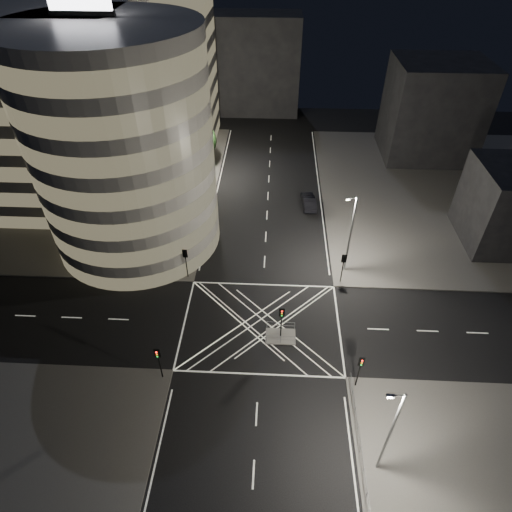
# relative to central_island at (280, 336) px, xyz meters

# --- Properties ---
(ground) EXTENTS (120.00, 120.00, 0.00)m
(ground) POSITION_rel_central_island_xyz_m (-2.00, 1.50, -0.07)
(ground) COLOR black
(ground) RESTS_ON ground
(sidewalk_far_left) EXTENTS (42.00, 42.00, 0.15)m
(sidewalk_far_left) POSITION_rel_central_island_xyz_m (-31.00, 28.50, 0.00)
(sidewalk_far_left) COLOR #54524F
(sidewalk_far_left) RESTS_ON ground
(sidewalk_far_right) EXTENTS (42.00, 42.00, 0.15)m
(sidewalk_far_right) POSITION_rel_central_island_xyz_m (27.00, 28.50, 0.00)
(sidewalk_far_right) COLOR #54524F
(sidewalk_far_right) RESTS_ON ground
(central_island) EXTENTS (3.00, 2.00, 0.15)m
(central_island) POSITION_rel_central_island_xyz_m (0.00, 0.00, 0.00)
(central_island) COLOR slate
(central_island) RESTS_ON ground
(office_tower_curved) EXTENTS (30.00, 29.00, 27.20)m
(office_tower_curved) POSITION_rel_central_island_xyz_m (-22.74, 20.24, 12.58)
(office_tower_curved) COLOR gray
(office_tower_curved) RESTS_ON sidewalk_far_left
(office_block_rear) EXTENTS (24.00, 16.00, 22.00)m
(office_block_rear) POSITION_rel_central_island_xyz_m (-24.00, 43.50, 11.07)
(office_block_rear) COLOR gray
(office_block_rear) RESTS_ON sidewalk_far_left
(building_right_far) EXTENTS (14.00, 12.00, 15.00)m
(building_right_far) POSITION_rel_central_island_xyz_m (24.00, 41.50, 7.58)
(building_right_far) COLOR black
(building_right_far) RESTS_ON sidewalk_far_right
(building_far_end) EXTENTS (18.00, 8.00, 18.00)m
(building_far_end) POSITION_rel_central_island_xyz_m (-6.00, 59.50, 8.93)
(building_far_end) COLOR black
(building_far_end) RESTS_ON ground
(tree_a) EXTENTS (4.82, 4.82, 7.13)m
(tree_a) POSITION_rel_central_island_xyz_m (-12.50, 10.50, 4.43)
(tree_a) COLOR black
(tree_a) RESTS_ON sidewalk_far_left
(tree_b) EXTENTS (4.95, 4.95, 7.39)m
(tree_b) POSITION_rel_central_island_xyz_m (-12.50, 16.50, 4.61)
(tree_b) COLOR black
(tree_b) RESTS_ON sidewalk_far_left
(tree_c) EXTENTS (4.61, 4.61, 7.19)m
(tree_c) POSITION_rel_central_island_xyz_m (-12.50, 22.50, 4.60)
(tree_c) COLOR black
(tree_c) RESTS_ON sidewalk_far_left
(tree_d) EXTENTS (4.74, 4.74, 7.81)m
(tree_d) POSITION_rel_central_island_xyz_m (-12.50, 28.50, 5.15)
(tree_d) COLOR black
(tree_d) RESTS_ON sidewalk_far_left
(tree_e) EXTENTS (4.28, 4.28, 7.13)m
(tree_e) POSITION_rel_central_island_xyz_m (-12.50, 34.50, 4.73)
(tree_e) COLOR black
(tree_e) RESTS_ON sidewalk_far_left
(traffic_signal_fl) EXTENTS (0.55, 0.22, 4.00)m
(traffic_signal_fl) POSITION_rel_central_island_xyz_m (-10.80, 8.30, 2.84)
(traffic_signal_fl) COLOR black
(traffic_signal_fl) RESTS_ON sidewalk_far_left
(traffic_signal_nl) EXTENTS (0.55, 0.22, 4.00)m
(traffic_signal_nl) POSITION_rel_central_island_xyz_m (-10.80, -5.30, 2.84)
(traffic_signal_nl) COLOR black
(traffic_signal_nl) RESTS_ON sidewalk_near_left
(traffic_signal_fr) EXTENTS (0.55, 0.22, 4.00)m
(traffic_signal_fr) POSITION_rel_central_island_xyz_m (6.80, 8.30, 2.84)
(traffic_signal_fr) COLOR black
(traffic_signal_fr) RESTS_ON sidewalk_far_right
(traffic_signal_nr) EXTENTS (0.55, 0.22, 4.00)m
(traffic_signal_nr) POSITION_rel_central_island_xyz_m (6.80, -5.30, 2.84)
(traffic_signal_nr) COLOR black
(traffic_signal_nr) RESTS_ON sidewalk_near_right
(traffic_signal_island) EXTENTS (0.55, 0.22, 4.00)m
(traffic_signal_island) POSITION_rel_central_island_xyz_m (0.00, 0.00, 2.84)
(traffic_signal_island) COLOR black
(traffic_signal_island) RESTS_ON central_island
(street_lamp_left_near) EXTENTS (1.25, 0.25, 10.00)m
(street_lamp_left_near) POSITION_rel_central_island_xyz_m (-11.44, 13.50, 5.47)
(street_lamp_left_near) COLOR slate
(street_lamp_left_near) RESTS_ON sidewalk_far_left
(street_lamp_left_far) EXTENTS (1.25, 0.25, 10.00)m
(street_lamp_left_far) POSITION_rel_central_island_xyz_m (-11.44, 31.50, 5.47)
(street_lamp_left_far) COLOR slate
(street_lamp_left_far) RESTS_ON sidewalk_far_left
(street_lamp_right_far) EXTENTS (1.25, 0.25, 10.00)m
(street_lamp_right_far) POSITION_rel_central_island_xyz_m (7.44, 10.50, 5.47)
(street_lamp_right_far) COLOR slate
(street_lamp_right_far) RESTS_ON sidewalk_far_right
(street_lamp_right_near) EXTENTS (1.25, 0.25, 10.00)m
(street_lamp_right_near) POSITION_rel_central_island_xyz_m (7.44, -12.50, 5.47)
(street_lamp_right_near) COLOR slate
(street_lamp_right_near) RESTS_ON sidewalk_near_right
(railing_near_right) EXTENTS (0.06, 11.70, 1.10)m
(railing_near_right) POSITION_rel_central_island_xyz_m (6.30, -10.65, 0.62)
(railing_near_right) COLOR slate
(railing_near_right) RESTS_ON sidewalk_near_right
(railing_island_south) EXTENTS (2.80, 0.06, 1.10)m
(railing_island_south) POSITION_rel_central_island_xyz_m (0.00, -0.90, 0.62)
(railing_island_south) COLOR slate
(railing_island_south) RESTS_ON central_island
(railing_island_north) EXTENTS (2.80, 0.06, 1.10)m
(railing_island_north) POSITION_rel_central_island_xyz_m (0.00, 0.90, 0.62)
(railing_island_north) COLOR slate
(railing_island_north) RESTS_ON central_island
(sedan) EXTENTS (2.17, 5.08, 1.63)m
(sedan) POSITION_rel_central_island_xyz_m (3.81, 24.02, 0.74)
(sedan) COLOR black
(sedan) RESTS_ON ground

